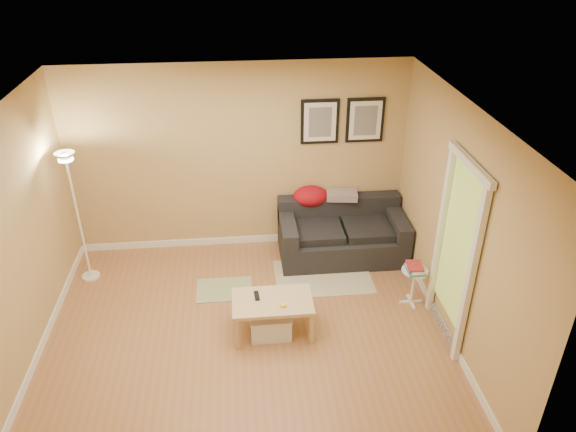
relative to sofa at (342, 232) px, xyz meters
The scene contains 24 objects.
floor 2.08m from the sofa, 131.73° to the right, with size 4.50×4.50×0.00m, color #A16745.
ceiling 3.03m from the sofa, 131.73° to the right, with size 4.50×4.50×0.00m, color white.
wall_back 1.71m from the sofa, 160.99° to the left, with size 4.50×4.50×0.00m, color tan.
wall_front 3.90m from the sofa, 111.13° to the right, with size 4.50×4.50×0.00m, color tan.
wall_left 4.03m from the sofa, 157.06° to the right, with size 4.00×4.00×0.00m, color tan.
wall_right 2.00m from the sofa, 59.94° to the right, with size 4.00×4.00×0.00m, color tan.
baseboard_back 1.48m from the sofa, 161.37° to the left, with size 4.50×0.02×0.10m, color white.
baseboard_left 3.93m from the sofa, 157.00° to the right, with size 0.02×4.00×0.10m, color white.
baseboard_right 1.79m from the sofa, 60.22° to the right, with size 0.02×4.00×0.10m, color white.
sofa is the anchor object (origin of this frame).
red_throw 0.65m from the sofa, 139.92° to the left, with size 0.48×0.36×0.28m, color maroon, non-canonical shape.
plaid_throw 0.51m from the sofa, 84.43° to the left, with size 0.42×0.26×0.10m, color tan, non-canonical shape.
framed_print_left 1.52m from the sofa, 122.58° to the left, with size 0.50×0.04×0.60m, color black, non-canonical shape.
framed_print_right 1.53m from the sofa, 54.65° to the left, with size 0.50×0.04×0.60m, color black, non-canonical shape.
area_rug 0.70m from the sofa, 124.11° to the right, with size 1.25×0.85×0.01m, color #B8B092.
green_runner 1.78m from the sofa, 158.32° to the right, with size 0.70×0.50×0.01m, color #668C4C.
coffee_table 1.83m from the sofa, 125.86° to the right, with size 0.89×0.54×0.44m, color tan, non-canonical shape.
remote_control 1.86m from the sofa, 131.57° to the right, with size 0.05×0.16×0.02m, color black.
tape_roll 1.87m from the sofa, 121.12° to the right, with size 0.07×0.07×0.03m, color yellow.
storage_bin 1.89m from the sofa, 125.67° to the right, with size 0.47×0.34×0.29m, color white, non-canonical shape.
side_table 1.31m from the sofa, 59.78° to the right, with size 0.32×0.32×0.48m, color white, non-canonical shape.
book_stack 1.32m from the sofa, 60.40° to the right, with size 0.20×0.26×0.08m, color teal, non-canonical shape.
floor_lamp 3.40m from the sofa, behind, with size 0.23×0.23×1.77m, color white, non-canonical shape.
doorway 1.99m from the sofa, 63.55° to the right, with size 0.12×1.01×2.13m, color white, non-canonical shape.
Camera 1 is at (-0.01, -4.69, 4.19)m, focal length 33.81 mm.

